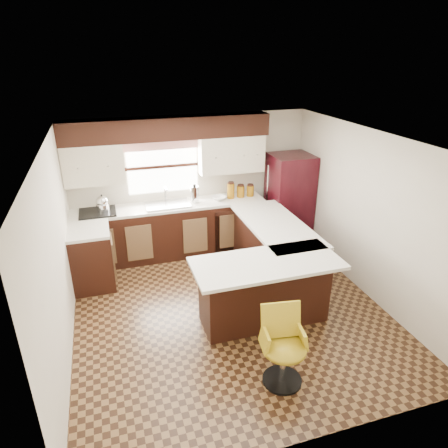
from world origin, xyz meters
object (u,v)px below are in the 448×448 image
object	(u,v)px
bar_chair	(284,349)
peninsula_long	(271,253)
peninsula_return	(264,291)
refrigerator	(289,200)

from	to	relation	value
bar_chair	peninsula_long	bearing A→B (deg)	78.42
peninsula_long	peninsula_return	size ratio (longest dim) A/B	1.18
peninsula_long	peninsula_return	distance (m)	1.11
peninsula_return	peninsula_long	bearing A→B (deg)	61.70
peninsula_long	bar_chair	world-z (taller)	peninsula_long
refrigerator	peninsula_long	bearing A→B (deg)	-126.02
peninsula_long	refrigerator	xyz separation A→B (m)	(0.82, 1.12, 0.40)
peninsula_return	refrigerator	distance (m)	2.52
peninsula_long	bar_chair	xyz separation A→B (m)	(-0.75, -2.07, -0.00)
refrigerator	bar_chair	world-z (taller)	refrigerator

